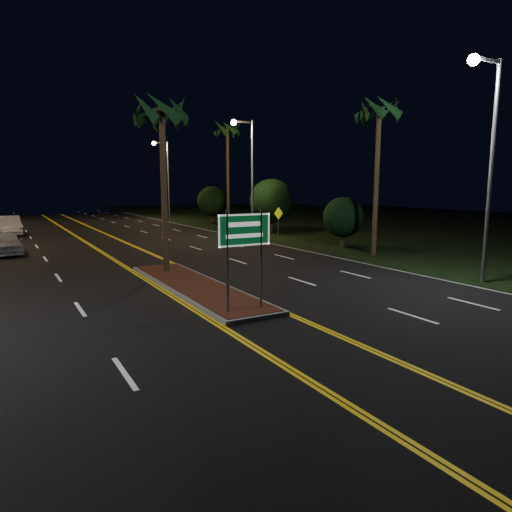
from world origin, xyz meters
TOP-DOWN VIEW (x-y plane):
  - ground at (0.00, 0.00)m, footprint 120.00×120.00m
  - grass_right at (30.00, 25.00)m, footprint 40.00×110.00m
  - median_island at (0.00, 7.00)m, footprint 2.25×10.25m
  - highway_sign at (0.00, 2.80)m, footprint 1.80×0.08m
  - streetlight_right_near at (10.61, 2.00)m, footprint 1.91×0.44m
  - streetlight_right_mid at (10.61, 22.00)m, footprint 1.91×0.44m
  - streetlight_right_far at (10.61, 42.00)m, footprint 1.91×0.44m
  - palm_median at (0.00, 10.50)m, footprint 2.40×2.40m
  - palm_right_near at (12.50, 10.00)m, footprint 2.40×2.40m
  - palm_right_far at (12.80, 30.00)m, footprint 2.40×2.40m
  - shrub_near at (13.50, 14.00)m, footprint 2.70×2.70m
  - shrub_mid at (14.00, 24.00)m, footprint 3.78×3.78m
  - shrub_far at (13.80, 36.00)m, footprint 3.24×3.24m
  - car_near at (-6.31, 21.06)m, footprint 2.27×4.95m
  - car_far at (-5.88, 32.70)m, footprint 2.58×5.62m
  - warning_sign at (13.00, 21.28)m, footprint 0.94×0.30m

SIDE VIEW (x-z plane):
  - ground at x=0.00m, z-range 0.00..0.00m
  - grass_right at x=30.00m, z-range 0.00..0.01m
  - median_island at x=0.00m, z-range 0.00..0.17m
  - car_near at x=-6.31m, z-range 0.00..1.62m
  - car_far at x=-5.88m, z-range 0.00..1.84m
  - warning_sign at x=13.00m, z-range 0.34..2.66m
  - shrub_near at x=13.50m, z-range 0.30..3.60m
  - shrub_far at x=13.80m, z-range 0.36..4.32m
  - highway_sign at x=0.00m, z-range 0.80..4.00m
  - shrub_mid at x=14.00m, z-range 0.42..5.04m
  - streetlight_right_near at x=10.61m, z-range 1.16..10.16m
  - streetlight_right_mid at x=10.61m, z-range 1.16..10.16m
  - streetlight_right_far at x=10.61m, z-range 1.16..10.16m
  - palm_median at x=0.00m, z-range 3.13..11.43m
  - palm_right_near at x=12.50m, z-range 3.56..12.86m
  - palm_right_far at x=12.80m, z-range 3.99..14.29m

